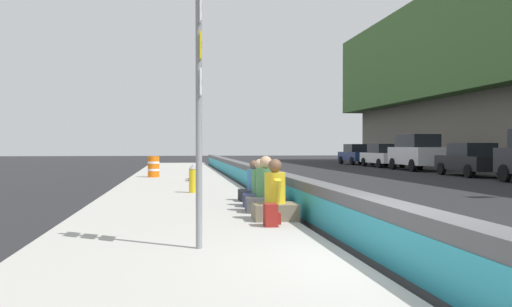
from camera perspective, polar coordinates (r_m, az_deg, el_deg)
ground_plane at (r=7.12m, az=14.71°, el=-11.96°), size 160.00×160.00×0.00m
sidewalk_strip at (r=6.57m, az=-7.67°, el=-12.40°), size 80.00×4.40×0.14m
jersey_barrier at (r=7.03m, az=14.69°, el=-8.59°), size 76.00×0.45×0.85m
route_sign_post at (r=7.68m, az=-5.91°, el=5.76°), size 0.44×0.09×3.60m
fire_hydrant at (r=16.82m, az=-6.57°, el=-2.54°), size 0.26×0.46×0.88m
seated_person_foreground at (r=10.62m, az=1.99°, el=-4.92°), size 0.75×0.85×1.18m
seated_person_middle at (r=11.93m, az=1.03°, el=-4.25°), size 0.78×0.91×1.21m
seated_person_rear at (r=13.03m, az=0.40°, el=-3.94°), size 0.76×0.87×1.12m
seated_person_far at (r=14.28m, az=-0.21°, el=-3.61°), size 0.67×0.78×1.05m
backpack at (r=9.79m, az=1.59°, el=-6.44°), size 0.32×0.28×0.40m
construction_barrel at (r=25.36m, az=-10.60°, el=-1.35°), size 0.54×0.54×0.95m
parked_car_fourth at (r=30.22m, az=21.41°, el=-0.58°), size 4.54×2.03×1.71m
parked_car_midline at (r=36.12m, az=16.34°, el=0.17°), size 4.81×2.08×2.28m
parked_car_far at (r=41.15m, az=13.04°, el=-0.19°), size 4.57×2.09×1.71m
parked_car_farther at (r=46.58m, az=10.41°, el=-0.07°), size 4.53×2.02×1.71m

